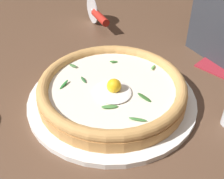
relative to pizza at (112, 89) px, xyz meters
The scene contains 4 objects.
ground_plane 0.07m from the pizza, 24.70° to the left, with size 2.40×2.40×0.03m, color brown.
pizza_plate 0.03m from the pizza, 156.67° to the left, with size 0.36×0.36×0.01m, color white.
pizza is the anchor object (origin of this frame).
pizza_cutter 0.36m from the pizza, 157.11° to the left, with size 0.15×0.03×0.08m.
Camera 1 is at (0.37, -0.26, 0.41)m, focal length 47.22 mm.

